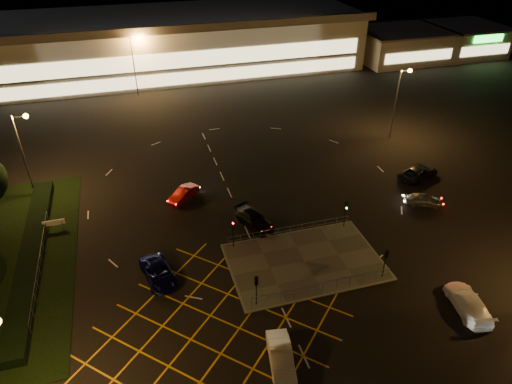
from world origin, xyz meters
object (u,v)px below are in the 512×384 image
object	(u,v)px
car_queue_white	(281,357)
car_circ_red	(184,194)
car_east_grey	(419,172)
car_approach_white	(468,303)
car_left_blue	(158,273)
signal_sw	(256,285)
signal_nw	(233,229)
signal_ne	(346,209)
signal_se	(386,258)
car_right_silver	(423,200)
car_far_dkgrey	(254,219)

from	to	relation	value
car_queue_white	car_circ_red	distance (m)	24.51
car_circ_red	car_east_grey	distance (m)	28.93
car_queue_white	car_approach_white	size ratio (longest dim) A/B	0.87
car_left_blue	car_approach_white	size ratio (longest dim) A/B	0.95
signal_sw	car_approach_white	xyz separation A→B (m)	(16.90, -5.47, -1.58)
signal_nw	signal_ne	distance (m)	12.00
signal_se	car_right_silver	bearing A→B (deg)	-138.06
signal_ne	car_approach_white	xyz separation A→B (m)	(4.90, -13.46, -1.58)
signal_sw	car_left_blue	xyz separation A→B (m)	(-7.59, 5.64, -1.64)
signal_sw	car_right_silver	xyz separation A→B (m)	(22.40, 9.34, -1.68)
signal_se	signal_ne	distance (m)	7.99
car_queue_white	car_far_dkgrey	distance (m)	17.36
signal_se	signal_nw	world-z (taller)	same
car_queue_white	car_east_grey	bearing A→B (deg)	48.89
car_east_grey	signal_sw	bearing A→B (deg)	98.78
car_far_dkgrey	car_approach_white	size ratio (longest dim) A/B	0.94
car_right_silver	car_east_grey	size ratio (longest dim) A/B	0.72
car_circ_red	signal_sw	bearing A→B (deg)	-31.38
signal_sw	car_circ_red	size ratio (longest dim) A/B	0.75
car_east_grey	signal_se	bearing A→B (deg)	116.42
signal_nw	car_far_dkgrey	world-z (taller)	signal_nw
car_far_dkgrey	signal_nw	bearing A→B (deg)	-155.81
car_right_silver	car_approach_white	bearing A→B (deg)	-174.45
signal_ne	car_far_dkgrey	world-z (taller)	signal_ne
car_far_dkgrey	car_east_grey	size ratio (longest dim) A/B	0.92
car_far_dkgrey	car_circ_red	size ratio (longest dim) A/B	1.22
signal_nw	car_far_dkgrey	distance (m)	4.56
signal_nw	car_queue_white	size ratio (longest dim) A/B	0.67
signal_sw	car_left_blue	size ratio (longest dim) A/B	0.61
car_left_blue	car_east_grey	xyz separation A→B (m)	(32.96, 9.12, 0.05)
signal_sw	car_far_dkgrey	bearing A→B (deg)	-105.37
car_queue_white	signal_ne	bearing A→B (deg)	59.16
car_east_grey	car_queue_white	bearing A→B (deg)	108.13
car_queue_white	signal_nw	bearing A→B (deg)	99.69
car_queue_white	car_right_silver	distance (m)	27.15
car_right_silver	signal_nw	bearing A→B (deg)	119.40
signal_nw	car_circ_red	xyz separation A→B (m)	(-3.36, 10.17, -1.67)
car_right_silver	car_east_grey	xyz separation A→B (m)	(2.97, 5.41, 0.09)
car_east_grey	car_approach_white	bearing A→B (deg)	135.86
car_left_blue	car_right_silver	distance (m)	30.21
signal_nw	car_far_dkgrey	bearing A→B (deg)	44.85
car_queue_white	car_left_blue	xyz separation A→B (m)	(-7.67, 11.76, -0.06)
car_far_dkgrey	car_approach_white	xyz separation A→B (m)	(13.87, -16.47, 0.04)
signal_sw	car_left_blue	world-z (taller)	signal_sw
car_right_silver	car_east_grey	world-z (taller)	car_east_grey
signal_nw	car_left_blue	bearing A→B (deg)	-162.80
signal_nw	car_far_dkgrey	size ratio (longest dim) A/B	0.61
signal_nw	car_circ_red	world-z (taller)	signal_nw
car_queue_white	car_left_blue	world-z (taller)	car_queue_white
signal_se	car_east_grey	size ratio (longest dim) A/B	0.56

